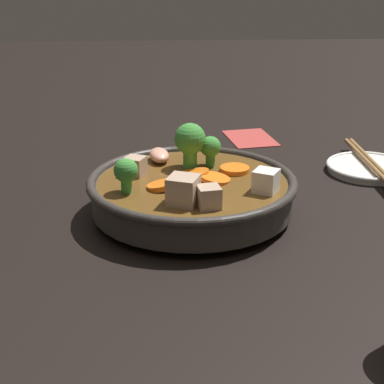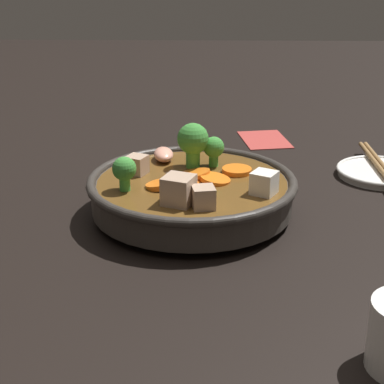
# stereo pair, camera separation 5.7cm
# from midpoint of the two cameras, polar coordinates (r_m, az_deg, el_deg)

# --- Properties ---
(ground_plane) EXTENTS (3.00, 3.00, 0.00)m
(ground_plane) POSITION_cam_midpoint_polar(r_m,az_deg,el_deg) (0.84, -1.94, -2.09)
(ground_plane) COLOR black
(stirfry_bowl) EXTENTS (0.27, 0.27, 0.11)m
(stirfry_bowl) POSITION_cam_midpoint_polar(r_m,az_deg,el_deg) (0.82, -1.99, 0.17)
(stirfry_bowl) COLOR #38332D
(stirfry_bowl) RESTS_ON ground_plane
(side_saucer) EXTENTS (0.13, 0.13, 0.01)m
(side_saucer) POSITION_cam_midpoint_polar(r_m,az_deg,el_deg) (1.02, 13.94, 2.11)
(side_saucer) COLOR white
(side_saucer) RESTS_ON ground_plane
(napkin) EXTENTS (0.12, 0.09, 0.00)m
(napkin) POSITION_cam_midpoint_polar(r_m,az_deg,el_deg) (1.16, 3.80, 4.81)
(napkin) COLOR #A33833
(napkin) RESTS_ON ground_plane
(chopsticks_pair) EXTENTS (0.22, 0.02, 0.01)m
(chopsticks_pair) POSITION_cam_midpoint_polar(r_m,az_deg,el_deg) (1.01, 13.99, 2.61)
(chopsticks_pair) COLOR olive
(chopsticks_pair) RESTS_ON side_saucer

